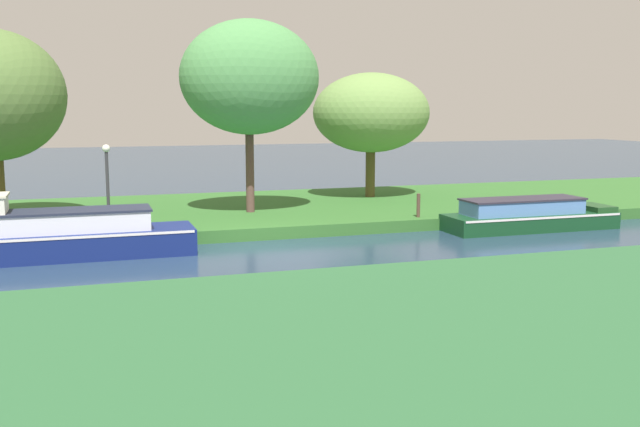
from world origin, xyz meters
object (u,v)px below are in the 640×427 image
Objects in this scene: lamp_post at (107,175)px; mooring_post_near at (418,205)px; navy_narrowboat at (56,236)px; willow_tree_centre at (250,78)px; forest_barge at (529,216)px; willow_tree_right at (372,113)px.

lamp_post is 3.20× the size of mooring_post_near.
mooring_post_near is (11.70, 1.35, 0.18)m from navy_narrowboat.
forest_barge is at bearing -25.57° from willow_tree_centre.
willow_tree_right is at bearing 30.25° from navy_narrowboat.
willow_tree_centre reaches higher than willow_tree_right.
navy_narrowboat is at bearing -147.24° from willow_tree_centre.
mooring_post_near reaches higher than forest_barge.
forest_barge is 14.01m from lamp_post.
willow_tree_centre is 7.36m from mooring_post_near.
forest_barge is 10.77m from willow_tree_centre.
mooring_post_near is (-3.54, 1.35, 0.34)m from forest_barge.
mooring_post_near is at bearing -28.56° from willow_tree_centre.
lamp_post is at bearing 175.03° from mooring_post_near.
navy_narrowboat reaches higher than forest_barge.
forest_barge is at bearing -20.89° from mooring_post_near.
navy_narrowboat is at bearing -149.75° from willow_tree_right.
lamp_post is at bearing 170.75° from forest_barge.
navy_narrowboat is 8.96m from willow_tree_centre.
lamp_post is at bearing 56.16° from navy_narrowboat.
willow_tree_centre is (-8.74, 4.18, 4.70)m from forest_barge.
navy_narrowboat is 11.78m from mooring_post_near.
willow_tree_right is at bearing 84.04° from mooring_post_near.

